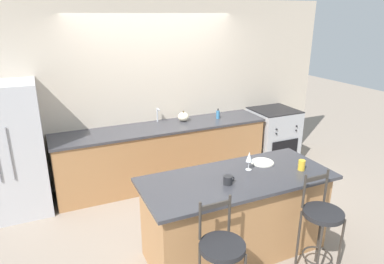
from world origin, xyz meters
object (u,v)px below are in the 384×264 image
(oven_range, at_px, (272,135))
(wine_glass, at_px, (249,157))
(bar_stool_far, at_px, (321,223))
(pumpkin_decoration, at_px, (183,117))
(dinner_plate, at_px, (262,162))
(tumbler_cup, at_px, (302,165))
(coffee_mug, at_px, (228,180))
(bar_stool_near, at_px, (221,258))
(soap_bottle, at_px, (218,114))
(refrigerator, at_px, (6,151))

(oven_range, xyz_separation_m, wine_glass, (-1.68, -1.77, 0.58))
(bar_stool_far, bearing_deg, pumpkin_decoration, 96.81)
(dinner_plate, bearing_deg, tumbler_cup, -49.69)
(oven_range, distance_m, pumpkin_decoration, 1.72)
(wine_glass, relative_size, coffee_mug, 1.70)
(oven_range, height_order, pumpkin_decoration, pumpkin_decoration)
(dinner_plate, xyz_separation_m, wine_glass, (-0.24, -0.09, 0.14))
(bar_stool_near, height_order, coffee_mug, bar_stool_near)
(bar_stool_near, height_order, wine_glass, wine_glass)
(dinner_plate, xyz_separation_m, coffee_mug, (-0.60, -0.28, 0.03))
(bar_stool_near, height_order, dinner_plate, bar_stool_near)
(oven_range, xyz_separation_m, coffee_mug, (-2.04, -1.97, 0.48))
(oven_range, distance_m, coffee_mug, 2.88)
(oven_range, bearing_deg, pumpkin_decoration, 175.63)
(bar_stool_near, xyz_separation_m, dinner_plate, (0.99, 0.87, 0.32))
(wine_glass, bearing_deg, dinner_plate, 19.65)
(coffee_mug, relative_size, tumbler_cup, 1.07)
(bar_stool_far, bearing_deg, coffee_mug, 142.70)
(oven_range, relative_size, bar_stool_far, 0.87)
(wine_glass, xyz_separation_m, soap_bottle, (0.59, 1.80, -0.07))
(refrigerator, xyz_separation_m, pumpkin_decoration, (2.46, 0.12, 0.12))
(bar_stool_near, xyz_separation_m, bar_stool_far, (1.11, 0.04, 0.00))
(dinner_plate, bearing_deg, pumpkin_decoration, 96.22)
(pumpkin_decoration, bearing_deg, refrigerator, -177.12)
(dinner_plate, distance_m, wine_glass, 0.29)
(oven_range, xyz_separation_m, pumpkin_decoration, (-1.64, 0.13, 0.51))
(oven_range, bearing_deg, dinner_plate, -130.41)
(coffee_mug, bearing_deg, oven_range, 43.94)
(refrigerator, distance_m, oven_range, 4.12)
(oven_range, bearing_deg, bar_stool_far, -117.66)
(wine_glass, height_order, tumbler_cup, wine_glass)
(bar_stool_far, distance_m, coffee_mug, 0.98)
(refrigerator, distance_m, bar_stool_far, 3.76)
(refrigerator, relative_size, coffee_mug, 14.19)
(bar_stool_near, bearing_deg, wine_glass, 46.13)
(dinner_plate, height_order, wine_glass, wine_glass)
(coffee_mug, distance_m, pumpkin_decoration, 2.13)
(refrigerator, height_order, bar_stool_far, refrigerator)
(tumbler_cup, distance_m, soap_bottle, 2.03)
(oven_range, bearing_deg, wine_glass, -133.39)
(bar_stool_far, xyz_separation_m, coffee_mug, (-0.72, 0.55, 0.36))
(oven_range, height_order, dinner_plate, oven_range)
(oven_range, bearing_deg, refrigerator, 179.98)
(bar_stool_far, bearing_deg, soap_bottle, 84.71)
(dinner_plate, distance_m, tumbler_cup, 0.43)
(dinner_plate, relative_size, tumbler_cup, 2.28)
(coffee_mug, height_order, pumpkin_decoration, pumpkin_decoration)
(oven_range, relative_size, pumpkin_decoration, 5.35)
(bar_stool_near, relative_size, tumbler_cup, 9.48)
(refrigerator, distance_m, dinner_plate, 3.15)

